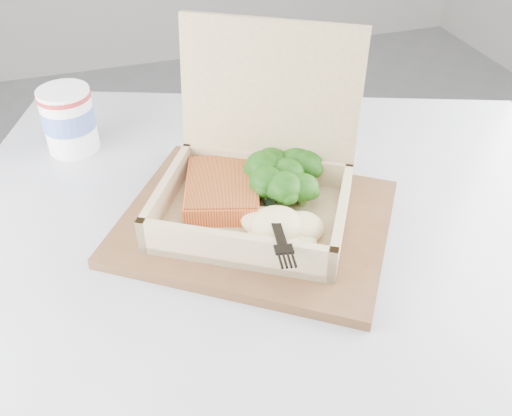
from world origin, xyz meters
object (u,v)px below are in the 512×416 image
object	(u,v)px
cafe_table	(262,356)
takeout_container	(258,170)
serving_tray	(256,222)
paper_cup	(68,118)

from	to	relation	value
cafe_table	takeout_container	bearing A→B (deg)	77.04
serving_tray	takeout_container	world-z (taller)	takeout_container
serving_tray	paper_cup	size ratio (longest dim) A/B	3.35
takeout_container	paper_cup	distance (m)	0.32
cafe_table	paper_cup	world-z (taller)	paper_cup
serving_tray	paper_cup	distance (m)	0.33
serving_tray	takeout_container	bearing A→B (deg)	66.04
takeout_container	paper_cup	bearing A→B (deg)	163.20
serving_tray	takeout_container	xyz separation A→B (m)	(0.01, 0.02, 0.06)
serving_tray	takeout_container	size ratio (longest dim) A/B	1.09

